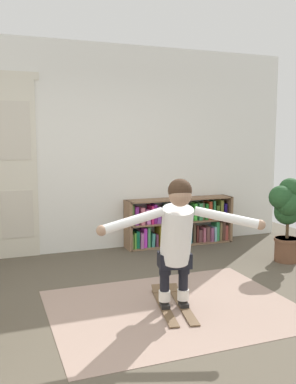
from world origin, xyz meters
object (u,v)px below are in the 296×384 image
at_px(person_skier, 177,234).
at_px(potted_plant, 286,212).
at_px(skis_pair, 173,304).
at_px(bookshelf, 179,223).

bearing_deg(person_skier, potted_plant, 26.36).
distance_m(potted_plant, person_skier, 2.23).
xyz_separation_m(potted_plant, skis_pair, (-1.97, -0.85, -0.63)).
bearing_deg(person_skier, bookshelf, 64.72).
bearing_deg(potted_plant, bookshelf, 125.95).
xyz_separation_m(bookshelf, person_skier, (-1.07, -2.26, 0.42)).
bearing_deg(skis_pair, person_skier, -101.17).
relative_size(potted_plant, skis_pair, 1.16).
xyz_separation_m(bookshelf, skis_pair, (-1.04, -2.13, -0.30)).
relative_size(skis_pair, person_skier, 0.64).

